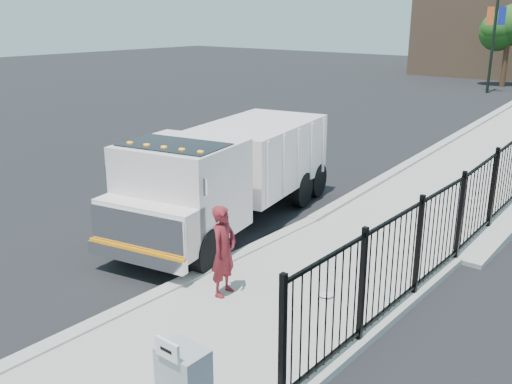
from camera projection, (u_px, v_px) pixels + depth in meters
The scene contains 10 objects.
ground at pixel (197, 281), 11.03m from camera, with size 120.00×120.00×0.00m, color black.
sidewalk at pixel (193, 361), 8.38m from camera, with size 3.55×12.00×0.12m, color #9E998E.
curb at pixel (112, 318), 9.54m from camera, with size 0.30×12.00×0.16m, color #ADAAA3.
truck at pixel (227, 171), 13.49m from camera, with size 3.67×7.50×2.46m.
worker at pixel (224, 251), 10.03m from camera, with size 0.61×0.40×1.66m, color maroon.
arrow_sign at pixel (167, 350), 6.15m from camera, with size 0.35×0.04×0.22m, color white.
debris at pixel (326, 294), 10.17m from camera, with size 0.29×0.29×0.07m, color silver.
light_pole_0 at pixel (500, 23), 35.61m from camera, with size 3.77×0.22×8.00m.
tree_0 at pixel (509, 28), 39.07m from camera, with size 2.82×2.82×5.41m.
building at pixel (492, 25), 47.74m from camera, with size 10.00×10.00×8.00m, color #8C664C.
Camera 1 is at (7.24, -7.02, 4.94)m, focal length 40.00 mm.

